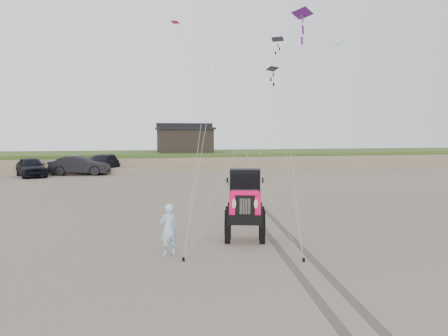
% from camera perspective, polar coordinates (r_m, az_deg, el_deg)
% --- Properties ---
extents(ground, '(160.00, 160.00, 0.00)m').
position_cam_1_polar(ground, '(14.65, 5.81, -11.07)').
color(ground, '#6B6054').
rests_on(ground, ground).
extents(dune_ridge, '(160.00, 14.25, 1.73)m').
position_cam_1_polar(dune_ridge, '(51.18, -7.46, 1.07)').
color(dune_ridge, '#7A6B54').
rests_on(dune_ridge, ground).
extents(cabin, '(6.40, 5.40, 3.35)m').
position_cam_1_polar(cabin, '(50.80, -5.18, 3.79)').
color(cabin, black).
rests_on(cabin, dune_ridge).
extents(truck_a, '(3.82, 5.60, 1.77)m').
position_cam_1_polar(truck_a, '(43.11, -23.90, 0.14)').
color(truck_a, black).
rests_on(truck_a, ground).
extents(truck_b, '(5.69, 2.78, 1.79)m').
position_cam_1_polar(truck_b, '(43.17, -18.30, 0.32)').
color(truck_b, black).
rests_on(truck_b, ground).
extents(truck_c, '(5.15, 6.69, 1.81)m').
position_cam_1_polar(truck_c, '(44.90, -15.62, 0.55)').
color(truck_c, black).
rests_on(truck_c, ground).
extents(jeep, '(3.84, 6.11, 2.11)m').
position_cam_1_polar(jeep, '(15.94, 2.75, -5.87)').
color(jeep, '#F50A52').
rests_on(jeep, ground).
extents(man, '(0.72, 0.62, 1.67)m').
position_cam_1_polar(man, '(14.38, -7.28, -7.95)').
color(man, '#98B0EB').
rests_on(man, ground).
extents(kite_flock, '(9.19, 8.19, 7.27)m').
position_cam_1_polar(kite_flock, '(24.06, 7.41, 19.85)').
color(kite_flock, '#CE1964').
rests_on(kite_flock, ground).
extents(stake_main, '(0.08, 0.08, 0.12)m').
position_cam_1_polar(stake_main, '(13.82, -5.32, -11.77)').
color(stake_main, black).
rests_on(stake_main, ground).
extents(stake_aux, '(0.08, 0.08, 0.12)m').
position_cam_1_polar(stake_aux, '(13.91, 10.36, -11.72)').
color(stake_aux, black).
rests_on(stake_aux, ground).
extents(tire_tracks, '(5.22, 29.74, 0.01)m').
position_cam_1_polar(tire_tracks, '(22.68, 4.27, -5.43)').
color(tire_tracks, '#4C443D').
rests_on(tire_tracks, ground).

